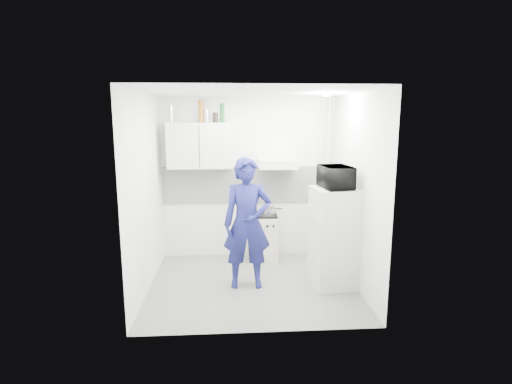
{
  "coord_description": "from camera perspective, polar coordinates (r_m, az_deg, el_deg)",
  "views": [
    {
      "loc": [
        -0.29,
        -5.18,
        2.28
      ],
      "look_at": [
        0.07,
        0.3,
        1.25
      ],
      "focal_mm": 28.0,
      "sensor_mm": 36.0,
      "label": 1
    }
  ],
  "objects": [
    {
      "name": "bottle_e",
      "position": [
        6.26,
        -4.86,
        11.18
      ],
      "size": [
        0.07,
        0.07,
        0.29
      ],
      "primitive_type": "cylinder",
      "color": "#144C1E",
      "rests_on": "upper_cabinet"
    },
    {
      "name": "floor",
      "position": [
        5.67,
        -0.51,
        -13.1
      ],
      "size": [
        2.8,
        2.8,
        0.0
      ],
      "primitive_type": "plane",
      "color": "slate",
      "rests_on": "ground"
    },
    {
      "name": "microwave",
      "position": [
        5.35,
        11.37,
        2.1
      ],
      "size": [
        0.57,
        0.42,
        0.29
      ],
      "primitive_type": "imported",
      "rotation": [
        0.0,
        0.0,
        1.69
      ],
      "color": "black",
      "rests_on": "fridge"
    },
    {
      "name": "pipe_b",
      "position": [
        6.59,
        9.18,
        1.93
      ],
      "size": [
        0.04,
        0.04,
        2.6
      ],
      "primitive_type": "cylinder",
      "color": "beige",
      "rests_on": "floor"
    },
    {
      "name": "range_hood",
      "position": [
        6.27,
        3.06,
        4.1
      ],
      "size": [
        0.6,
        0.5,
        0.14
      ],
      "primitive_type": "cube",
      "color": "beige",
      "rests_on": "wall_back"
    },
    {
      "name": "backsplash",
      "position": [
        6.51,
        -1.15,
        1.07
      ],
      "size": [
        2.74,
        0.03,
        0.6
      ],
      "primitive_type": "cube",
      "color": "white",
      "rests_on": "wall_back"
    },
    {
      "name": "person",
      "position": [
        5.35,
        -1.26,
        -4.51
      ],
      "size": [
        0.65,
        0.42,
        1.77
      ],
      "primitive_type": "imported",
      "rotation": [
        0.0,
        0.0,
        0.0
      ],
      "color": "navy",
      "rests_on": "floor"
    },
    {
      "name": "saucepan",
      "position": [
        6.38,
        1.83,
        -2.7
      ],
      "size": [
        0.18,
        0.18,
        0.1
      ],
      "primitive_type": "cylinder",
      "color": "silver",
      "rests_on": "stove_top"
    },
    {
      "name": "wall_back",
      "position": [
        6.51,
        -1.16,
        1.96
      ],
      "size": [
        2.8,
        0.0,
        2.8
      ],
      "primitive_type": "plane",
      "rotation": [
        1.57,
        0.0,
        0.0
      ],
      "color": "white",
      "rests_on": "floor"
    },
    {
      "name": "fridge",
      "position": [
        5.53,
        11.06,
        -6.41
      ],
      "size": [
        0.62,
        0.62,
        1.36
      ],
      "primitive_type": "cube",
      "rotation": [
        0.0,
        0.0,
        0.11
      ],
      "color": "beige",
      "rests_on": "floor"
    },
    {
      "name": "ceiling_spot_fixture",
      "position": [
        5.54,
        9.99,
        13.46
      ],
      "size": [
        0.1,
        0.1,
        0.02
      ],
      "primitive_type": "cylinder",
      "color": "white",
      "rests_on": "ceiling"
    },
    {
      "name": "stove_top",
      "position": [
        6.39,
        0.97,
        -3.27
      ],
      "size": [
        0.44,
        0.44,
        0.03
      ],
      "primitive_type": "cube",
      "color": "black",
      "rests_on": "stove"
    },
    {
      "name": "pipe_a",
      "position": [
        6.62,
        10.19,
        1.94
      ],
      "size": [
        0.05,
        0.05,
        2.6
      ],
      "primitive_type": "cylinder",
      "color": "beige",
      "rests_on": "floor"
    },
    {
      "name": "ceiling",
      "position": [
        5.2,
        -0.56,
        14.14
      ],
      "size": [
        2.8,
        2.8,
        0.0
      ],
      "primitive_type": "plane",
      "color": "white",
      "rests_on": "wall_back"
    },
    {
      "name": "canister_a",
      "position": [
        6.27,
        -7.12,
        10.72
      ],
      "size": [
        0.08,
        0.08,
        0.2
      ],
      "primitive_type": "cylinder",
      "color": "silver",
      "rests_on": "upper_cabinet"
    },
    {
      "name": "canister_b",
      "position": [
        6.26,
        -5.83,
        10.54
      ],
      "size": [
        0.08,
        0.08,
        0.16
      ],
      "primitive_type": "cylinder",
      "color": "black",
      "rests_on": "upper_cabinet"
    },
    {
      "name": "bottle_d",
      "position": [
        6.27,
        -7.87,
        11.37
      ],
      "size": [
        0.08,
        0.08,
        0.35
      ],
      "primitive_type": "cylinder",
      "color": "brown",
      "rests_on": "upper_cabinet"
    },
    {
      "name": "wall_right",
      "position": [
        5.54,
        14.08,
        0.11
      ],
      "size": [
        0.0,
        2.6,
        2.6
      ],
      "primitive_type": "plane",
      "rotation": [
        1.57,
        0.0,
        -1.57
      ],
      "color": "white",
      "rests_on": "floor"
    },
    {
      "name": "wall_left",
      "position": [
        5.39,
        -15.56,
        -0.25
      ],
      "size": [
        0.0,
        2.6,
        2.6
      ],
      "primitive_type": "plane",
      "rotation": [
        1.57,
        0.0,
        1.57
      ],
      "color": "white",
      "rests_on": "floor"
    },
    {
      "name": "stove",
      "position": [
        6.49,
        0.96,
        -6.53
      ],
      "size": [
        0.46,
        0.46,
        0.73
      ],
      "primitive_type": "cube",
      "color": "beige",
      "rests_on": "floor"
    },
    {
      "name": "upper_cabinet",
      "position": [
        6.29,
        -7.99,
        6.59
      ],
      "size": [
        1.0,
        0.35,
        0.7
      ],
      "primitive_type": "cube",
      "color": "beige",
      "rests_on": "wall_back"
    },
    {
      "name": "bottle_a",
      "position": [
        6.32,
        -12.09,
        10.83
      ],
      "size": [
        0.06,
        0.06,
        0.26
      ],
      "primitive_type": "cylinder",
      "color": "silver",
      "rests_on": "upper_cabinet"
    }
  ]
}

